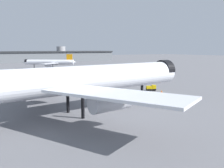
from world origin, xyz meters
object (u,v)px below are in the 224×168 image
object	(u,v)px
baggage_tug_wing	(151,88)
traffic_cone_near_nose	(162,91)
airliner_near_gate	(84,80)
airliner_far_taxiway	(50,62)

from	to	relation	value
baggage_tug_wing	traffic_cone_near_nose	size ratio (longest dim) A/B	4.70
airliner_near_gate	traffic_cone_near_nose	xyz separation A→B (m)	(32.19, 10.81, -6.96)
airliner_far_taxiway	baggage_tug_wing	distance (m)	110.46
airliner_near_gate	airliner_far_taxiway	distance (m)	130.11
traffic_cone_near_nose	airliner_far_taxiway	bearing A→B (deg)	89.67
baggage_tug_wing	airliner_near_gate	bearing A→B (deg)	-126.20
airliner_near_gate	baggage_tug_wing	size ratio (longest dim) A/B	17.01
airliner_far_taxiway	traffic_cone_near_nose	size ratio (longest dim) A/B	45.24
baggage_tug_wing	airliner_far_taxiway	bearing A→B (deg)	117.45
airliner_near_gate	airliner_far_taxiway	bearing A→B (deg)	67.99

